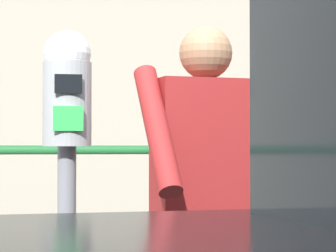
% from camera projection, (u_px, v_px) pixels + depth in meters
% --- Properties ---
extents(parking_meter, '(0.18, 0.19, 1.56)m').
position_uv_depth(parking_meter, '(67.00, 140.00, 2.94)').
color(parking_meter, slate).
rests_on(parking_meter, sidewalk_curb).
extents(pedestrian_at_meter, '(0.60, 0.49, 1.62)m').
position_uv_depth(pedestrian_at_meter, '(207.00, 200.00, 3.17)').
color(pedestrian_at_meter, black).
rests_on(pedestrian_at_meter, sidewalk_curb).
extents(background_railing, '(24.06, 0.06, 1.14)m').
position_uv_depth(background_railing, '(53.00, 194.00, 5.24)').
color(background_railing, '#1E602D').
rests_on(background_railing, sidewalk_curb).
extents(backdrop_wall, '(32.00, 0.50, 3.39)m').
position_uv_depth(backdrop_wall, '(19.00, 108.00, 8.15)').
color(backdrop_wall, '#ADA38E').
rests_on(backdrop_wall, ground).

